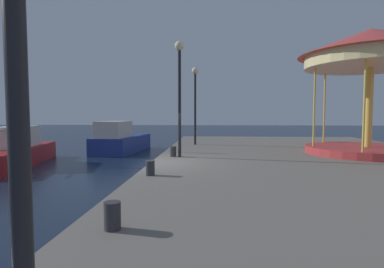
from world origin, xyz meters
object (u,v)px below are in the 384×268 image
lamp_post_mid_promenade (179,79)px  bollard_south (150,168)px  bollard_center (173,152)px  sailboat_red (16,151)px  carousel (370,61)px  bollard_north (112,216)px  lamp_post_far_end (195,92)px  motorboat_blue (121,141)px

lamp_post_mid_promenade → bollard_south: size_ratio=11.08×
bollard_center → sailboat_red: bearing=164.2°
carousel → lamp_post_mid_promenade: 7.92m
bollard_south → bollard_north: bearing=-86.5°
sailboat_red → lamp_post_mid_promenade: 9.07m
sailboat_red → bollard_north: (8.00, -9.83, 0.30)m
bollard_south → carousel: bearing=31.7°
bollard_south → lamp_post_mid_promenade: bearing=83.3°
lamp_post_mid_promenade → bollard_center: lamp_post_mid_promenade is taller
sailboat_red → lamp_post_far_end: sailboat_red is taller
carousel → bollard_north: 12.48m
bollard_south → bollard_north: same height
motorboat_blue → bollard_center: bearing=-59.9°
lamp_post_mid_promenade → bollard_north: lamp_post_mid_promenade is taller
lamp_post_far_end → bollard_center: size_ratio=10.52×
lamp_post_mid_promenade → lamp_post_far_end: (0.33, 5.00, -0.13)m
motorboat_blue → bollard_south: motorboat_blue is taller
motorboat_blue → lamp_post_far_end: 6.40m
motorboat_blue → lamp_post_mid_promenade: (4.67, -7.71, 3.06)m
lamp_post_far_end → bollard_north: size_ratio=10.52×
carousel → bollard_north: bearing=-131.6°
bollard_center → lamp_post_far_end: bearing=83.0°
lamp_post_far_end → bollard_center: 5.62m
motorboat_blue → carousel: bearing=-26.8°
carousel → lamp_post_far_end: bearing=154.3°
motorboat_blue → lamp_post_far_end: bearing=-28.5°
lamp_post_far_end → bollard_north: bearing=-92.4°
carousel → bollard_center: size_ratio=14.30×
sailboat_red → carousel: (15.93, -0.91, 3.94)m
bollard_north → lamp_post_far_end: bearing=87.6°
motorboat_blue → carousel: size_ratio=0.99×
sailboat_red → bollard_south: size_ratio=16.82×
bollard_center → motorboat_blue: bearing=120.1°
carousel → bollard_south: carousel is taller
lamp_post_far_end → bollard_north: 12.78m
sailboat_red → bollard_south: sailboat_red is taller
bollard_south → sailboat_red: bearing=142.5°
carousel → bollard_center: 8.90m
lamp_post_mid_promenade → bollard_center: 2.83m
lamp_post_mid_promenade → bollard_south: lamp_post_mid_promenade is taller
motorboat_blue → bollard_north: 15.84m
bollard_south → bollard_center: size_ratio=1.00×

